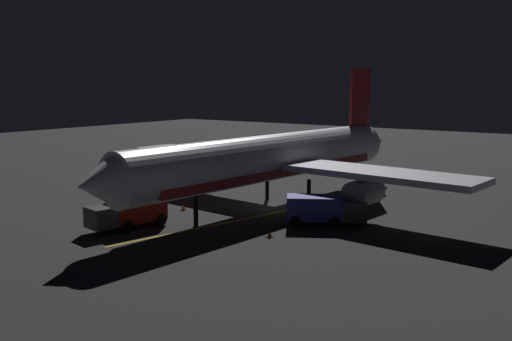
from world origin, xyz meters
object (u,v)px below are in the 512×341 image
(traffic_cone_near_right, at_px, (142,207))
(ground_crew_worker, at_px, (152,215))
(traffic_cone_near_left, at_px, (183,207))
(traffic_cone_under_wing, at_px, (270,234))
(catering_truck, at_px, (323,210))
(baggage_truck, at_px, (130,211))
(airliner, at_px, (274,159))

(traffic_cone_near_right, bearing_deg, ground_crew_worker, 143.51)
(traffic_cone_near_left, relative_size, traffic_cone_near_right, 1.00)
(ground_crew_worker, height_order, traffic_cone_near_right, ground_crew_worker)
(ground_crew_worker, xyz_separation_m, traffic_cone_near_left, (1.89, -5.49, -0.64))
(traffic_cone_under_wing, bearing_deg, traffic_cone_near_left, -15.05)
(catering_truck, xyz_separation_m, ground_crew_worker, (10.30, 7.80, -0.29))
(baggage_truck, relative_size, traffic_cone_near_left, 11.31)
(traffic_cone_near_left, xyz_separation_m, traffic_cone_under_wing, (-10.82, 2.91, 0.00))
(catering_truck, bearing_deg, airliner, -27.37)
(baggage_truck, height_order, traffic_cone_under_wing, baggage_truck)
(traffic_cone_near_left, bearing_deg, catering_truck, -169.28)
(traffic_cone_near_right, height_order, traffic_cone_under_wing, same)
(baggage_truck, relative_size, catering_truck, 1.00)
(catering_truck, distance_m, ground_crew_worker, 12.93)
(baggage_truck, xyz_separation_m, ground_crew_worker, (-1.08, -1.23, -0.38))
(catering_truck, xyz_separation_m, traffic_cone_near_left, (12.20, 2.31, -0.93))
(traffic_cone_near_right, relative_size, traffic_cone_under_wing, 1.00)
(ground_crew_worker, relative_size, traffic_cone_under_wing, 3.16)
(ground_crew_worker, height_order, traffic_cone_under_wing, ground_crew_worker)
(airliner, xyz_separation_m, baggage_truck, (4.56, 12.55, -2.92))
(airliner, relative_size, baggage_truck, 6.26)
(baggage_truck, distance_m, ground_crew_worker, 1.68)
(baggage_truck, distance_m, traffic_cone_near_left, 6.84)
(baggage_truck, distance_m, catering_truck, 14.52)
(baggage_truck, height_order, catering_truck, baggage_truck)
(baggage_truck, distance_m, traffic_cone_under_wing, 10.75)
(airliner, bearing_deg, ground_crew_worker, 72.88)
(traffic_cone_near_right, bearing_deg, traffic_cone_under_wing, 175.67)
(airliner, height_order, traffic_cone_near_left, airliner)
(baggage_truck, height_order, ground_crew_worker, baggage_truck)
(airliner, distance_m, traffic_cone_near_left, 8.87)
(catering_truck, relative_size, traffic_cone_near_right, 11.25)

